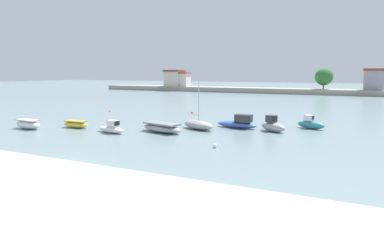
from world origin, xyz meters
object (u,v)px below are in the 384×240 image
at_px(mooring_buoy_0, 215,146).
at_px(moored_boat_5, 238,123).
at_px(moored_boat_1, 76,124).
at_px(moored_boat_2, 111,128).
at_px(mooring_buoy_1, 110,111).
at_px(moored_boat_3, 162,128).
at_px(moored_boat_6, 273,126).
at_px(moored_boat_4, 198,125).
at_px(mooring_buoy_2, 192,112).
at_px(moored_boat_0, 28,124).
at_px(moored_boat_7, 311,124).

bearing_deg(mooring_buoy_0, moored_boat_5, 94.84).
distance_m(moored_boat_1, moored_boat_5, 19.93).
bearing_deg(mooring_buoy_0, moored_boat_2, 171.83).
bearing_deg(moored_boat_1, mooring_buoy_1, 113.66).
distance_m(moored_boat_3, moored_boat_5, 9.50).
height_order(moored_boat_6, mooring_buoy_0, moored_boat_6).
height_order(moored_boat_3, moored_boat_4, moored_boat_4).
bearing_deg(moored_boat_4, moored_boat_2, -121.39).
xyz_separation_m(moored_boat_1, moored_boat_2, (6.07, -0.80, 0.07)).
bearing_deg(moored_boat_5, mooring_buoy_1, 171.41).
xyz_separation_m(moored_boat_2, moored_boat_3, (4.96, 2.67, 0.01)).
relative_size(moored_boat_4, moored_boat_5, 1.16).
relative_size(moored_boat_2, moored_boat_3, 0.69).
height_order(moored_boat_5, moored_boat_6, moored_boat_6).
bearing_deg(moored_boat_6, mooring_buoy_2, 174.62).
bearing_deg(moored_boat_3, moored_boat_0, -149.42).
height_order(moored_boat_2, mooring_buoy_1, moored_boat_2).
distance_m(moored_boat_1, moored_boat_4, 15.07).
xyz_separation_m(moored_boat_0, mooring_buoy_0, (23.84, 0.22, -0.35)).
bearing_deg(moored_boat_1, moored_boat_4, 19.72).
bearing_deg(moored_boat_4, moored_boat_1, -137.89).
bearing_deg(moored_boat_1, mooring_buoy_0, -8.58).
distance_m(moored_boat_1, mooring_buoy_1, 15.99).
distance_m(moored_boat_5, mooring_buoy_2, 14.88).
height_order(moored_boat_1, moored_boat_2, moored_boat_2).
relative_size(moored_boat_7, mooring_buoy_1, 12.43).
bearing_deg(moored_boat_1, moored_boat_7, 22.41).
bearing_deg(mooring_buoy_0, moored_boat_7, 62.63).
bearing_deg(moored_boat_2, moored_boat_6, 37.55).
height_order(moored_boat_1, mooring_buoy_0, moored_boat_1).
relative_size(moored_boat_6, mooring_buoy_2, 9.54).
distance_m(moored_boat_3, mooring_buoy_0, 9.29).
distance_m(moored_boat_1, mooring_buoy_2, 19.73).
height_order(moored_boat_6, mooring_buoy_1, moored_boat_6).
height_order(moored_boat_6, moored_boat_7, moored_boat_6).
xyz_separation_m(moored_boat_6, mooring_buoy_0, (-3.34, -10.16, -0.48)).
xyz_separation_m(moored_boat_1, mooring_buoy_0, (19.13, -2.68, -0.23)).
xyz_separation_m(moored_boat_2, moored_boat_5, (12.15, 8.88, 0.12)).
bearing_deg(moored_boat_6, mooring_buoy_0, -77.97).
bearing_deg(moored_boat_2, moored_boat_5, 46.95).
relative_size(moored_boat_4, mooring_buoy_0, 15.86).
xyz_separation_m(moored_boat_6, mooring_buoy_1, (-29.04, 7.09, -0.53)).
distance_m(moored_boat_1, moored_boat_2, 6.12).
bearing_deg(moored_boat_6, moored_boat_7, 74.27).
distance_m(moored_boat_6, mooring_buoy_1, 29.90).
distance_m(moored_boat_7, mooring_buoy_1, 33.05).
relative_size(moored_boat_0, moored_boat_6, 1.16).
height_order(moored_boat_2, mooring_buoy_0, moored_boat_2).
xyz_separation_m(moored_boat_7, mooring_buoy_0, (-7.17, -13.85, -0.38)).
relative_size(moored_boat_6, moored_boat_7, 0.98).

